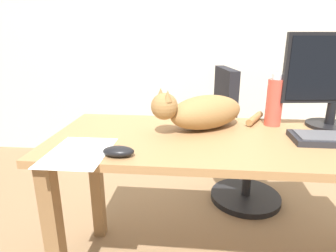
% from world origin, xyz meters
% --- Properties ---
extents(back_wall, '(6.00, 0.04, 2.60)m').
position_xyz_m(back_wall, '(0.00, 1.50, 1.30)').
color(back_wall, beige).
rests_on(back_wall, ground_plane).
extents(desk, '(1.56, 0.61, 0.71)m').
position_xyz_m(desk, '(0.00, 0.00, 0.60)').
color(desk, '#9E7247').
rests_on(desk, ground_plane).
extents(office_chair, '(0.49, 0.48, 0.92)m').
position_xyz_m(office_chair, '(0.14, 0.69, 0.40)').
color(office_chair, black).
rests_on(office_chair, ground_plane).
extents(cat, '(0.52, 0.38, 0.20)m').
position_xyz_m(cat, '(-0.15, 0.10, 0.79)').
color(cat, olive).
rests_on(cat, desk).
extents(computer_mouse, '(0.11, 0.06, 0.04)m').
position_xyz_m(computer_mouse, '(-0.45, -0.23, 0.73)').
color(computer_mouse, black).
rests_on(computer_mouse, desk).
extents(paper_sheet, '(0.21, 0.30, 0.00)m').
position_xyz_m(paper_sheet, '(-0.60, -0.21, 0.71)').
color(paper_sheet, white).
rests_on(paper_sheet, desk).
extents(water_bottle, '(0.07, 0.07, 0.24)m').
position_xyz_m(water_bottle, '(0.17, 0.19, 0.82)').
color(water_bottle, '#D84C3D').
rests_on(water_bottle, desk).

